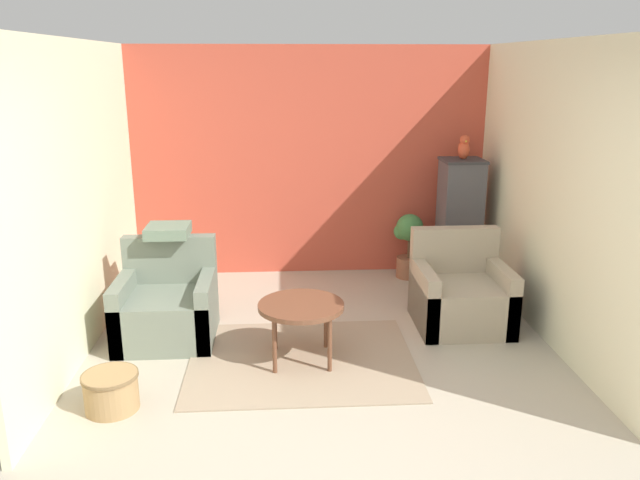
# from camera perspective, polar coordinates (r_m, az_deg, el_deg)

# --- Properties ---
(ground_plane) EXTENTS (20.00, 20.00, 0.00)m
(ground_plane) POSITION_cam_1_polar(r_m,az_deg,el_deg) (4.18, 1.71, -19.32)
(ground_plane) COLOR #B2A893
(ground_plane) RESTS_ON ground
(wall_back_accent) EXTENTS (4.14, 0.06, 2.60)m
(wall_back_accent) POSITION_cam_1_polar(r_m,az_deg,el_deg) (7.21, -0.96, 7.09)
(wall_back_accent) COLOR #C64C38
(wall_back_accent) RESTS_ON ground_plane
(wall_left) EXTENTS (0.06, 3.69, 2.60)m
(wall_left) POSITION_cam_1_polar(r_m,az_deg,el_deg) (5.62, -21.28, 3.46)
(wall_left) COLOR beige
(wall_left) RESTS_ON ground_plane
(wall_right) EXTENTS (0.06, 3.69, 2.60)m
(wall_right) POSITION_cam_1_polar(r_m,az_deg,el_deg) (5.86, 20.39, 4.02)
(wall_right) COLOR beige
(wall_right) RESTS_ON ground_plane
(area_rug) EXTENTS (1.87, 1.52, 0.01)m
(area_rug) POSITION_cam_1_polar(r_m,az_deg,el_deg) (5.33, -1.70, -10.88)
(area_rug) COLOR gray
(area_rug) RESTS_ON ground_plane
(coffee_table) EXTENTS (0.71, 0.71, 0.51)m
(coffee_table) POSITION_cam_1_polar(r_m,az_deg,el_deg) (5.14, -1.75, -6.33)
(coffee_table) COLOR brown
(coffee_table) RESTS_ON ground_plane
(armchair_left) EXTENTS (0.84, 0.80, 0.88)m
(armchair_left) POSITION_cam_1_polar(r_m,az_deg,el_deg) (5.78, -13.80, -6.08)
(armchair_left) COLOR slate
(armchair_left) RESTS_ON ground_plane
(armchair_right) EXTENTS (0.84, 0.80, 0.88)m
(armchair_right) POSITION_cam_1_polar(r_m,az_deg,el_deg) (6.05, 12.72, -5.01)
(armchair_right) COLOR tan
(armchair_right) RESTS_ON ground_plane
(birdcage) EXTENTS (0.52, 0.52, 1.40)m
(birdcage) POSITION_cam_1_polar(r_m,az_deg,el_deg) (7.13, 12.59, 1.50)
(birdcage) COLOR #353539
(birdcage) RESTS_ON ground_plane
(parrot) EXTENTS (0.12, 0.22, 0.27)m
(parrot) POSITION_cam_1_polar(r_m,az_deg,el_deg) (6.97, 13.00, 8.21)
(parrot) COLOR #D14C2D
(parrot) RESTS_ON birdcage
(potted_plant) EXTENTS (0.34, 0.31, 0.75)m
(potted_plant) POSITION_cam_1_polar(r_m,az_deg,el_deg) (7.22, 8.14, -0.04)
(potted_plant) COLOR brown
(potted_plant) RESTS_ON ground_plane
(wicker_basket) EXTENTS (0.40, 0.40, 0.28)m
(wicker_basket) POSITION_cam_1_polar(r_m,az_deg,el_deg) (4.83, -18.56, -12.89)
(wicker_basket) COLOR #A37F51
(wicker_basket) RESTS_ON ground_plane
(throw_pillow) EXTENTS (0.38, 0.38, 0.10)m
(throw_pillow) POSITION_cam_1_polar(r_m,az_deg,el_deg) (5.86, -13.73, 0.84)
(throw_pillow) COLOR slate
(throw_pillow) RESTS_ON armchair_left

